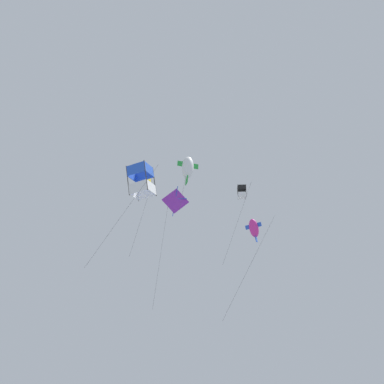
% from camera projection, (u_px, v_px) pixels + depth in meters
% --- Properties ---
extents(kite_fish_near_left, '(4.33, 2.65, 8.95)m').
position_uv_depth(kite_fish_near_left, '(254.00, 228.00, 40.45)').
color(kite_fish_near_left, '#DB2D93').
extents(kite_box_upper_right, '(1.26, 1.37, 8.29)m').
position_uv_depth(kite_box_upper_right, '(144.00, 184.00, 43.09)').
color(kite_box_upper_right, yellow).
extents(kite_box_far_centre, '(3.13, 2.26, 9.18)m').
position_uv_depth(kite_box_far_centre, '(242.00, 192.00, 49.07)').
color(kite_box_far_centre, black).
extents(kite_diamond_low_drifter, '(2.76, 1.43, 11.09)m').
position_uv_depth(kite_diamond_low_drifter, '(175.00, 201.00, 44.82)').
color(kite_diamond_low_drifter, purple).
extents(kite_box_near_right, '(4.59, 3.19, 9.48)m').
position_uv_depth(kite_box_near_right, '(141.00, 181.00, 38.25)').
color(kite_box_near_right, blue).
extents(kite_fish_highest, '(1.64, 1.71, 5.47)m').
position_uv_depth(kite_fish_highest, '(188.00, 168.00, 44.82)').
color(kite_fish_highest, white).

